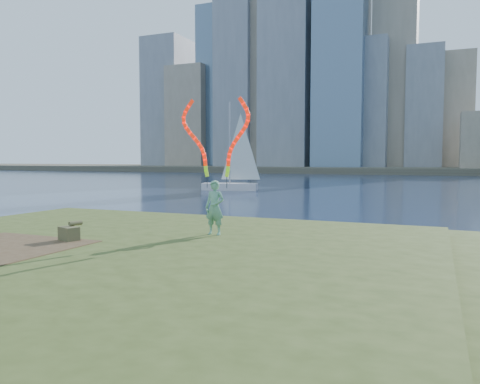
% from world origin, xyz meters
% --- Properties ---
extents(ground, '(320.00, 320.00, 0.00)m').
position_xyz_m(ground, '(0.00, 0.00, 0.00)').
color(ground, '#1B2843').
rests_on(ground, ground).
extents(grassy_knoll, '(20.00, 18.00, 0.80)m').
position_xyz_m(grassy_knoll, '(0.00, -2.30, 0.34)').
color(grassy_knoll, '#39491A').
rests_on(grassy_knoll, ground).
extents(far_shore, '(320.00, 40.00, 1.20)m').
position_xyz_m(far_shore, '(0.00, 95.00, 0.60)').
color(far_shore, '#494435').
rests_on(far_shore, ground).
extents(woman_with_ribbons, '(1.96, 0.34, 3.82)m').
position_xyz_m(woman_with_ribbons, '(1.42, 0.28, 2.27)').
color(woman_with_ribbons, '#127B47').
rests_on(woman_with_ribbons, grassy_knoll).
extents(canvas_bag, '(0.55, 0.62, 0.45)m').
position_xyz_m(canvas_bag, '(-1.37, -1.95, 0.99)').
color(canvas_bag, '#4D512E').
rests_on(canvas_bag, grassy_knoll).
extents(sailboat, '(5.19, 2.63, 7.80)m').
position_xyz_m(sailboat, '(-10.00, 27.34, 1.34)').
color(sailboat, silver).
rests_on(sailboat, ground).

